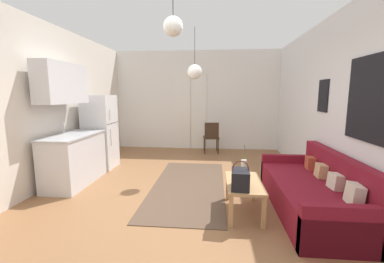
% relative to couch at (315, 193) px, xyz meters
% --- Properties ---
extents(ground_plane, '(5.32, 8.13, 0.10)m').
position_rel_couch_xyz_m(ground_plane, '(-1.96, 0.11, -0.31)').
color(ground_plane, '#8E603D').
extents(wall_back, '(4.92, 0.13, 2.86)m').
position_rel_couch_xyz_m(wall_back, '(-1.97, 3.93, 1.16)').
color(wall_back, white).
rests_on(wall_back, ground_plane).
extents(wall_right, '(0.12, 7.73, 2.86)m').
position_rel_couch_xyz_m(wall_right, '(0.45, 0.11, 1.17)').
color(wall_right, silver).
rests_on(wall_right, ground_plane).
extents(wall_left, '(0.12, 7.73, 2.86)m').
position_rel_couch_xyz_m(wall_left, '(-4.37, 0.11, 1.17)').
color(wall_left, silver).
rests_on(wall_left, ground_plane).
extents(area_rug, '(1.24, 2.83, 0.01)m').
position_rel_couch_xyz_m(area_rug, '(-1.86, 0.77, -0.25)').
color(area_rug, brown).
rests_on(area_rug, ground_plane).
extents(couch, '(0.92, 2.15, 0.80)m').
position_rel_couch_xyz_m(couch, '(0.00, 0.00, 0.00)').
color(couch, maroon).
rests_on(couch, ground_plane).
extents(coffee_table, '(0.47, 0.89, 0.44)m').
position_rel_couch_xyz_m(coffee_table, '(-1.00, -0.15, 0.12)').
color(coffee_table, tan).
rests_on(coffee_table, ground_plane).
extents(bamboo_vase, '(0.08, 0.08, 0.47)m').
position_rel_couch_xyz_m(bamboo_vase, '(-0.99, 0.05, 0.31)').
color(bamboo_vase, beige).
rests_on(bamboo_vase, coffee_table).
extents(handbag, '(0.24, 0.34, 0.36)m').
position_rel_couch_xyz_m(handbag, '(-1.08, -0.40, 0.31)').
color(handbag, black).
rests_on(handbag, coffee_table).
extents(refrigerator, '(0.61, 0.62, 1.60)m').
position_rel_couch_xyz_m(refrigerator, '(-3.91, 1.73, 0.54)').
color(refrigerator, white).
rests_on(refrigerator, ground_plane).
extents(kitchen_counter, '(0.61, 1.31, 2.15)m').
position_rel_couch_xyz_m(kitchen_counter, '(-3.97, 0.72, 0.57)').
color(kitchen_counter, silver).
rests_on(kitchen_counter, ground_plane).
extents(accent_chair, '(0.46, 0.44, 0.86)m').
position_rel_couch_xyz_m(accent_chair, '(-1.51, 3.28, 0.23)').
color(accent_chair, '#382619').
rests_on(accent_chair, ground_plane).
extents(pendant_lamp_near, '(0.22, 0.22, 0.60)m').
position_rel_couch_xyz_m(pendant_lamp_near, '(-1.89, -0.56, 2.11)').
color(pendant_lamp_near, black).
extents(pendant_lamp_far, '(0.28, 0.28, 0.96)m').
position_rel_couch_xyz_m(pendant_lamp_far, '(-1.81, 1.39, 1.78)').
color(pendant_lamp_far, black).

